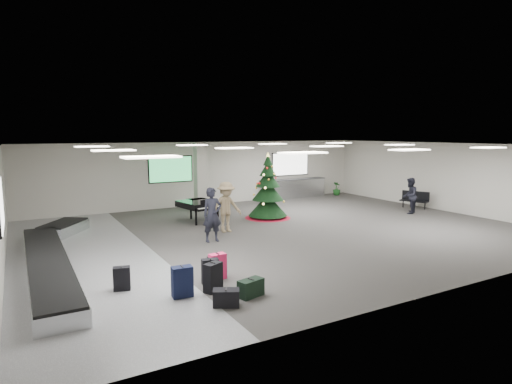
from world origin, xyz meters
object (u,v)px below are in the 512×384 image
pink_suitcase (218,266)px  potted_plant_left (264,197)px  christmas_tree (268,196)px  traveler_b (226,207)px  service_counter (293,188)px  grand_piano (199,205)px  bench (415,199)px  traveler_a (212,215)px  baggage_carousel (52,255)px  traveler_bench (410,196)px  potted_plant_right (337,188)px

pink_suitcase → potted_plant_left: potted_plant_left is taller
christmas_tree → traveler_b: 3.10m
service_counter → traveler_b: traveler_b is taller
grand_piano → service_counter: bearing=14.9°
bench → traveler_a: 11.26m
grand_piano → traveler_a: bearing=-115.8°
baggage_carousel → traveler_bench: (14.83, 0.24, 0.61)m
christmas_tree → potted_plant_left: size_ratio=3.69×
baggage_carousel → service_counter: size_ratio=2.40×
grand_piano → bench: grand_piano is taller
traveler_b → pink_suitcase: bearing=-120.2°
baggage_carousel → traveler_a: traveler_a is taller
baggage_carousel → grand_piano: size_ratio=4.95×
baggage_carousel → traveler_b: traveler_b is taller
bench → traveler_a: size_ratio=0.75×
baggage_carousel → bench: 16.18m
traveler_b → traveler_bench: (8.86, -0.80, -0.12)m
baggage_carousel → potted_plant_left: size_ratio=12.62×
christmas_tree → bench: (7.47, -1.52, -0.50)m
service_counter → potted_plant_left: (-2.45, -0.95, -0.16)m
traveler_b → potted_plant_left: size_ratio=2.43×
baggage_carousel → potted_plant_left: potted_plant_left is taller
traveler_a → pink_suitcase: bearing=-110.5°
service_counter → pink_suitcase: (-9.30, -10.27, -0.22)m
traveler_a → potted_plant_right: bearing=31.9°
service_counter → bench: 6.59m
grand_piano → traveler_b: bearing=-97.2°
grand_piano → traveler_a: (-0.87, -3.32, 0.21)m
service_counter → traveler_a: traveler_a is taller
pink_suitcase → potted_plant_left: size_ratio=0.87×
service_counter → traveler_a: size_ratio=2.20×
baggage_carousel → traveler_b: 6.10m
christmas_tree → grand_piano: 2.97m
bench → traveler_a: traveler_a is taller
baggage_carousel → traveler_a: bearing=-0.2°
baggage_carousel → service_counter: (12.84, 6.73, 0.33)m
christmas_tree → traveler_bench: (6.16, -2.31, -0.15)m
grand_piano → traveler_bench: (9.02, -3.05, 0.11)m
service_counter → potted_plant_left: size_ratio=5.27×
bench → potted_plant_left: bearing=118.0°
baggage_carousel → potted_plant_right: potted_plant_right is taller
christmas_tree → grand_piano: size_ratio=1.45×
potted_plant_right → potted_plant_left: bearing=-173.6°
service_counter → bench: (3.30, -5.70, -0.08)m
grand_piano → christmas_tree: bearing=-25.7°
potted_plant_left → potted_plant_right: (5.33, 0.60, 0.01)m
potted_plant_right → traveler_b: bearing=-151.3°
baggage_carousel → service_counter: 14.50m
traveler_a → potted_plant_left: size_ratio=2.40×
potted_plant_left → pink_suitcase: bearing=-126.3°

